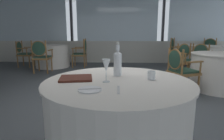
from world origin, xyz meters
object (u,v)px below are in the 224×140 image
(water_bottle, at_px, (118,62))
(dining_chair_1_2, at_px, (180,68))
(water_tumbler, at_px, (151,75))
(dining_chair_1_1, at_px, (187,58))
(dining_chair_0_1, at_px, (61,49))
(side_plate, at_px, (90,90))
(dining_chair_0_2, at_px, (23,52))
(menu_book, at_px, (76,78))
(dining_chair_0_3, at_px, (41,54))
(dining_chair_2_1, at_px, (209,50))
(wine_glass, at_px, (106,66))
(dining_chair_0_0, at_px, (82,51))
(dining_chair_2_3, at_px, (201,56))
(dining_chair_2_2, at_px, (175,50))

(water_bottle, distance_m, dining_chair_1_2, 2.11)
(water_tumbler, distance_m, dining_chair_1_1, 3.48)
(dining_chair_0_1, xyz_separation_m, dining_chair_1_2, (3.50, -3.84, -0.03))
(dining_chair_1_1, height_order, dining_chair_1_2, dining_chair_1_1)
(side_plate, xyz_separation_m, dining_chair_0_2, (-3.12, 5.00, -0.24))
(water_bottle, relative_size, dining_chair_1_2, 0.37)
(dining_chair_0_1, bearing_deg, dining_chair_1_1, 56.51)
(dining_chair_0_1, distance_m, dining_chair_1_1, 4.80)
(water_bottle, xyz_separation_m, dining_chair_0_1, (-2.33, 5.55, -0.34))
(menu_book, relative_size, dining_chair_0_3, 0.30)
(dining_chair_0_1, bearing_deg, side_plate, 17.76)
(dining_chair_2_1, bearing_deg, side_plate, -0.87)
(side_plate, height_order, dining_chair_0_3, dining_chair_0_3)
(dining_chair_0_2, relative_size, dining_chair_2_1, 0.92)
(wine_glass, xyz_separation_m, dining_chair_0_0, (-1.18, 4.81, -0.34))
(water_bottle, height_order, dining_chair_2_1, water_bottle)
(side_plate, height_order, water_bottle, water_bottle)
(dining_chair_0_0, distance_m, dining_chair_2_3, 3.75)
(water_tumbler, height_order, dining_chair_1_2, dining_chair_1_2)
(water_bottle, relative_size, wine_glass, 1.67)
(dining_chair_1_1, distance_m, dining_chair_1_2, 1.43)
(wine_glass, xyz_separation_m, dining_chair_0_2, (-3.22, 4.75, -0.37))
(water_bottle, bearing_deg, water_tumbler, -24.68)
(menu_book, distance_m, dining_chair_1_1, 3.84)
(water_tumbler, height_order, dining_chair_0_2, dining_chair_0_2)
(wine_glass, xyz_separation_m, water_tumbler, (0.41, 0.11, -0.10))
(side_plate, bearing_deg, dining_chair_0_1, 109.46)
(dining_chair_2_2, bearing_deg, water_tumbler, -77.70)
(dining_chair_0_3, bearing_deg, dining_chair_1_1, -98.69)
(dining_chair_1_1, relative_size, dining_chair_2_3, 1.03)
(water_bottle, height_order, dining_chair_0_0, water_bottle)
(menu_book, xyz_separation_m, dining_chair_0_3, (-1.90, 3.68, -0.21))
(dining_chair_0_1, relative_size, dining_chair_1_1, 1.04)
(side_plate, xyz_separation_m, menu_book, (-0.18, 0.33, 0.01))
(side_plate, relative_size, dining_chair_1_1, 0.20)
(water_tumbler, relative_size, dining_chair_2_2, 0.08)
(dining_chair_0_1, distance_m, dining_chair_0_3, 2.04)
(dining_chair_2_1, bearing_deg, dining_chair_1_1, -4.80)
(dining_chair_1_1, bearing_deg, menu_book, -54.89)
(wine_glass, distance_m, water_tumbler, 0.43)
(dining_chair_0_2, height_order, dining_chair_2_2, dining_chair_2_2)
(dining_chair_0_3, bearing_deg, dining_chair_2_1, -74.72)
(dining_chair_1_1, bearing_deg, dining_chair_0_3, -118.20)
(side_plate, height_order, menu_book, menu_book)
(menu_book, height_order, dining_chair_1_1, dining_chair_1_1)
(dining_chair_2_1, bearing_deg, dining_chair_1_2, -0.76)
(water_tumbler, relative_size, dining_chair_2_1, 0.08)
(menu_book, relative_size, dining_chair_0_2, 0.32)
(dining_chair_0_2, bearing_deg, water_tumbler, -53.71)
(dining_chair_0_0, bearing_deg, dining_chair_2_3, 162.75)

